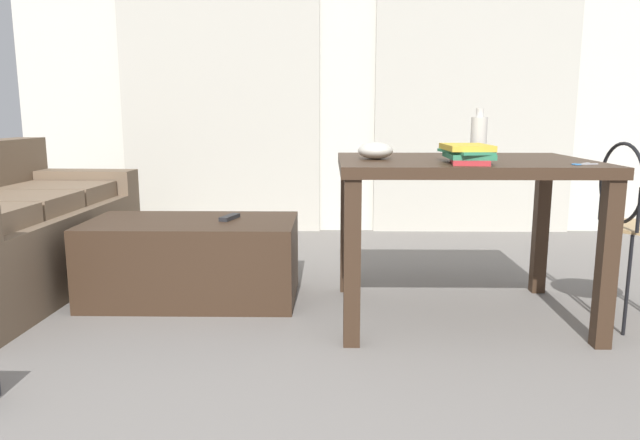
# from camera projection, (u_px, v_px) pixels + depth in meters

# --- Properties ---
(ground_plane) EXTENTS (8.80, 8.80, 0.00)m
(ground_plane) POSITION_uv_depth(u_px,v_px,m) (358.00, 319.00, 2.85)
(ground_plane) COLOR gray
(wall_back) EXTENTS (5.41, 0.10, 2.60)m
(wall_back) POSITION_uv_depth(u_px,v_px,m) (347.00, 73.00, 4.81)
(wall_back) COLOR silver
(wall_back) RESTS_ON ground
(curtains) EXTENTS (3.69, 0.03, 2.24)m
(curtains) POSITION_uv_depth(u_px,v_px,m) (347.00, 95.00, 4.76)
(curtains) COLOR beige
(curtains) RESTS_ON ground
(couch) EXTENTS (0.91, 1.84, 0.82)m
(couch) POSITION_uv_depth(u_px,v_px,m) (0.00, 235.00, 3.25)
(couch) COLOR brown
(couch) RESTS_ON ground
(coffee_table) EXTENTS (1.09, 0.59, 0.43)m
(coffee_table) POSITION_uv_depth(u_px,v_px,m) (193.00, 260.00, 3.13)
(coffee_table) COLOR #382619
(coffee_table) RESTS_ON ground
(craft_table) EXTENTS (1.16, 0.88, 0.77)m
(craft_table) POSITION_uv_depth(u_px,v_px,m) (462.00, 182.00, 2.79)
(craft_table) COLOR #382619
(craft_table) RESTS_ON ground
(wire_chair) EXTENTS (0.37, 0.38, 0.86)m
(wire_chair) POSITION_uv_depth(u_px,v_px,m) (633.00, 212.00, 2.68)
(wire_chair) COLOR tan
(wire_chair) RESTS_ON ground
(bottle_near) EXTENTS (0.08, 0.08, 0.23)m
(bottle_near) POSITION_uv_depth(u_px,v_px,m) (479.00, 137.00, 2.79)
(bottle_near) COLOR beige
(bottle_near) RESTS_ON craft_table
(bowl) EXTENTS (0.16, 0.16, 0.08)m
(bowl) POSITION_uv_depth(u_px,v_px,m) (375.00, 151.00, 2.75)
(bowl) COLOR beige
(bowl) RESTS_ON craft_table
(book_stack) EXTENTS (0.21, 0.33, 0.08)m
(book_stack) POSITION_uv_depth(u_px,v_px,m) (468.00, 153.00, 2.54)
(book_stack) COLOR red
(book_stack) RESTS_ON craft_table
(scissors) EXTENTS (0.12, 0.09, 0.00)m
(scissors) POSITION_uv_depth(u_px,v_px,m) (581.00, 164.00, 2.47)
(scissors) COLOR #9EA0A5
(scissors) RESTS_ON craft_table
(tv_remote_primary) EXTENTS (0.09, 0.17, 0.02)m
(tv_remote_primary) POSITION_uv_depth(u_px,v_px,m) (230.00, 217.00, 3.12)
(tv_remote_primary) COLOR #232326
(tv_remote_primary) RESTS_ON coffee_table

